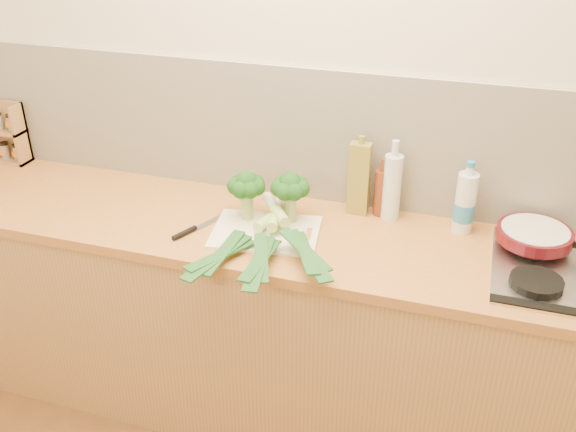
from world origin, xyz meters
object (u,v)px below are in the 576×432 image
(chefs_knife, at_px, (191,230))
(skillet, at_px, (535,235))
(spice_rack, at_px, (3,135))
(chopping_board, at_px, (266,232))

(chefs_knife, bearing_deg, skillet, 35.67)
(spice_rack, bearing_deg, chefs_knife, -18.12)
(chopping_board, distance_m, skillet, 0.96)
(skillet, xyz_separation_m, spice_rack, (-2.32, 0.11, 0.06))
(chefs_knife, relative_size, spice_rack, 0.92)
(skillet, relative_size, spice_rack, 1.35)
(chopping_board, relative_size, skillet, 1.03)
(chefs_knife, height_order, skillet, skillet)
(chopping_board, xyz_separation_m, chefs_knife, (-0.27, -0.07, 0.00))
(chefs_knife, bearing_deg, chopping_board, 38.93)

